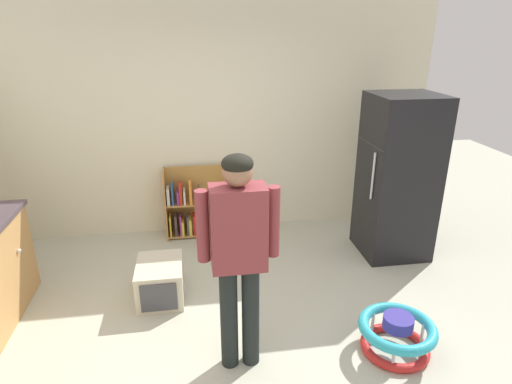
{
  "coord_description": "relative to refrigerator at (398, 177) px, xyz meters",
  "views": [
    {
      "loc": [
        -0.33,
        -2.73,
        2.41
      ],
      "look_at": [
        0.19,
        0.59,
        1.11
      ],
      "focal_mm": 30.08,
      "sensor_mm": 36.0,
      "label": 1
    }
  ],
  "objects": [
    {
      "name": "standing_person",
      "position": [
        -1.91,
        -1.49,
        0.11
      ],
      "size": [
        0.57,
        0.22,
        1.66
      ],
      "color": "black",
      "rests_on": "ground"
    },
    {
      "name": "baby_walker",
      "position": [
        -0.68,
        -1.56,
        -0.73
      ],
      "size": [
        0.6,
        0.6,
        0.32
      ],
      "color": "red",
      "rests_on": "ground"
    },
    {
      "name": "back_wall",
      "position": [
        -1.87,
        0.96,
        0.46
      ],
      "size": [
        5.2,
        0.06,
        2.7
      ],
      "primitive_type": "cube",
      "color": "beige",
      "rests_on": "ground"
    },
    {
      "name": "bookshelf",
      "position": [
        -2.2,
        0.77,
        -0.52
      ],
      "size": [
        0.8,
        0.28,
        0.85
      ],
      "color": "#B57E40",
      "rests_on": "ground"
    },
    {
      "name": "refrigerator",
      "position": [
        0.0,
        0.0,
        0.0
      ],
      "size": [
        0.73,
        0.68,
        1.78
      ],
      "color": "black",
      "rests_on": "ground"
    },
    {
      "name": "ground_plane",
      "position": [
        -1.87,
        -1.37,
        -0.89
      ],
      "size": [
        12.0,
        12.0,
        0.0
      ],
      "primitive_type": "plane",
      "color": "#B9B9A3",
      "rests_on": "ground"
    },
    {
      "name": "pet_carrier",
      "position": [
        -2.55,
        -0.54,
        -0.71
      ],
      "size": [
        0.42,
        0.55,
        0.36
      ],
      "color": "beige",
      "rests_on": "ground"
    }
  ]
}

